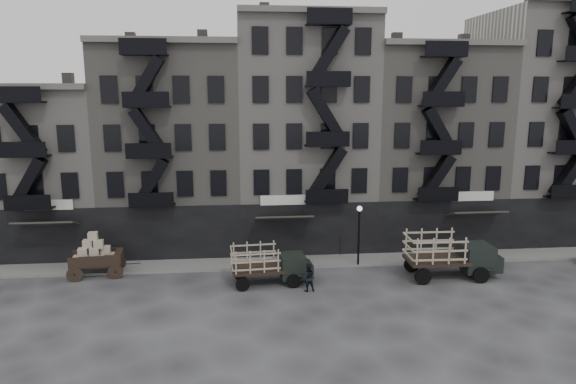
{
  "coord_description": "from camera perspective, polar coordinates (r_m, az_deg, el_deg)",
  "views": [
    {
      "loc": [
        -5.06,
        -30.5,
        12.06
      ],
      "look_at": [
        -1.73,
        4.0,
        5.06
      ],
      "focal_mm": 32.0,
      "sensor_mm": 36.0,
      "label": 1
    }
  ],
  "objects": [
    {
      "name": "building_east",
      "position": [
        47.57,
        26.47,
        6.55
      ],
      "size": [
        10.0,
        11.35,
        19.2
      ],
      "color": "#A39E96",
      "rests_on": "ground"
    },
    {
      "name": "pedestrian_mid",
      "position": [
        31.41,
        2.23,
        -9.47
      ],
      "size": [
        0.89,
        0.73,
        1.72
      ],
      "primitive_type": "imported",
      "rotation": [
        0.0,
        0.0,
        3.23
      ],
      "color": "black",
      "rests_on": "ground"
    },
    {
      "name": "wagon",
      "position": [
        35.86,
        -20.71,
        -6.18
      ],
      "size": [
        3.65,
        2.23,
        2.93
      ],
      "rotation": [
        0.0,
        0.0,
        0.11
      ],
      "color": "black",
      "rests_on": "ground"
    },
    {
      "name": "building_midwest",
      "position": [
        40.88,
        -12.47,
        4.75
      ],
      "size": [
        10.0,
        11.35,
        16.2
      ],
      "color": "gray",
      "rests_on": "ground"
    },
    {
      "name": "stake_truck_west",
      "position": [
        32.35,
        -2.11,
        -7.75
      ],
      "size": [
        5.16,
        2.42,
        2.52
      ],
      "rotation": [
        0.0,
        0.0,
        0.08
      ],
      "color": "black",
      "rests_on": "ground"
    },
    {
      "name": "stake_truck_east",
      "position": [
        34.9,
        17.55,
        -6.36
      ],
      "size": [
        6.07,
        2.63,
        3.01
      ],
      "rotation": [
        0.0,
        0.0,
        -0.02
      ],
      "color": "black",
      "rests_on": "ground"
    },
    {
      "name": "building_center",
      "position": [
        40.79,
        1.64,
        6.42
      ],
      "size": [
        10.0,
        11.35,
        18.2
      ],
      "color": "#A39E96",
      "rests_on": "ground"
    },
    {
      "name": "building_west",
      "position": [
        43.43,
        -25.6,
        2.28
      ],
      "size": [
        10.0,
        11.35,
        13.2
      ],
      "color": "#A39E96",
      "rests_on": "ground"
    },
    {
      "name": "ground",
      "position": [
        33.18,
        3.69,
        -9.91
      ],
      "size": [
        140.0,
        140.0,
        0.0
      ],
      "primitive_type": "plane",
      "color": "#38383A",
      "rests_on": "ground"
    },
    {
      "name": "sidewalk",
      "position": [
        36.64,
        2.75,
        -7.68
      ],
      "size": [
        55.0,
        2.5,
        0.15
      ],
      "primitive_type": "cube",
      "color": "slate",
      "rests_on": "ground"
    },
    {
      "name": "lamp_post",
      "position": [
        35.31,
        7.89,
        -3.92
      ],
      "size": [
        0.36,
        0.36,
        4.28
      ],
      "color": "black",
      "rests_on": "ground"
    },
    {
      "name": "building_mideast",
      "position": [
        43.28,
        14.93,
        5.0
      ],
      "size": [
        10.0,
        11.35,
        16.2
      ],
      "color": "gray",
      "rests_on": "ground"
    }
  ]
}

